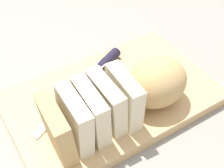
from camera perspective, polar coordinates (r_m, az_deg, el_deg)
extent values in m
plane|color=gray|center=(0.65, 0.00, -3.38)|extent=(3.00, 3.00, 0.00)
cube|color=tan|center=(0.64, 0.00, -2.67)|extent=(0.43, 0.27, 0.02)
ellipsoid|color=tan|center=(0.59, 8.28, 0.28)|extent=(0.13, 0.11, 0.10)
cube|color=beige|center=(0.56, 2.20, -2.44)|extent=(0.04, 0.10, 0.10)
cube|color=beige|center=(0.55, -1.00, -3.43)|extent=(0.04, 0.10, 0.10)
cube|color=beige|center=(0.54, -3.84, -5.07)|extent=(0.04, 0.10, 0.10)
cube|color=beige|center=(0.53, -6.94, -6.60)|extent=(0.04, 0.10, 0.10)
cube|color=tan|center=(0.52, -10.12, -8.22)|extent=(0.04, 0.10, 0.10)
cube|color=silver|center=(0.62, -7.78, -3.21)|extent=(0.20, 0.10, 0.00)
cylinder|color=black|center=(0.69, -0.72, 4.45)|extent=(0.07, 0.05, 0.02)
cube|color=silver|center=(0.67, -2.36, 2.77)|extent=(0.03, 0.02, 0.02)
sphere|color=#996633|center=(0.66, 3.55, 0.48)|extent=(0.01, 0.01, 0.01)
sphere|color=#996633|center=(0.63, 3.09, -1.66)|extent=(0.00, 0.00, 0.00)
sphere|color=#996633|center=(0.64, -0.60, -0.60)|extent=(0.00, 0.00, 0.00)
sphere|color=#996633|center=(0.61, -5.43, -3.74)|extent=(0.00, 0.00, 0.00)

